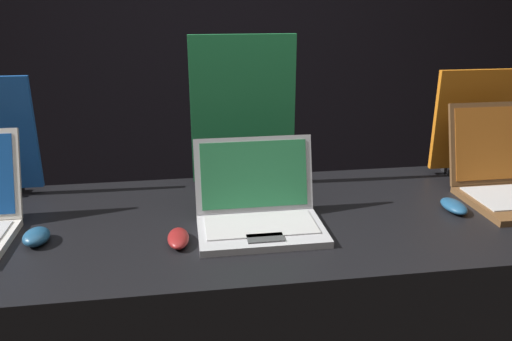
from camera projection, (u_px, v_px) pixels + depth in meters
wall_back at (210, 24)px, 3.05m from camera, size 8.00×0.05×2.80m
mouse_front at (36, 237)px, 1.34m from camera, size 0.07×0.10×0.04m
laptop_middle at (258, 208)px, 1.43m from camera, size 0.35×0.29×0.24m
mouse_middle at (178, 238)px, 1.34m from camera, size 0.06×0.12×0.03m
promo_stand_middle at (243, 116)px, 1.68m from camera, size 0.35×0.07×0.51m
laptop_back at (509, 178)px, 1.63m from camera, size 0.32×0.37×0.29m
mouse_back at (454, 206)px, 1.54m from camera, size 0.06×0.12×0.03m
promo_stand_back at (473, 125)px, 1.82m from camera, size 0.30×0.07×0.38m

